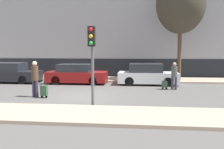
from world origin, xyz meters
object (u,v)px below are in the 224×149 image
Objects in this scene: parked_car_2 at (147,75)px; pedestrian_left at (35,77)px; parked_car_1 at (77,74)px; bare_tree_near_crossing at (181,4)px; trolley_right at (165,84)px; trolley_left at (44,90)px; parked_bicycle at (158,74)px; parked_car_0 at (9,73)px; pedestrian_right at (174,74)px; traffic_light at (92,50)px.

parked_car_2 is 2.23× the size of pedestrian_left.
parked_car_1 is 0.53× the size of bare_tree_near_crossing.
trolley_left is at bearing -151.34° from trolley_right.
parked_bicycle is 5.43m from bare_tree_near_crossing.
parked_car_0 is 11.03m from parked_bicycle.
parked_car_1 is 2.56× the size of pedestrian_right.
parked_car_0 is 1.09× the size of parked_car_2.
trolley_right is (0.96, -2.04, -0.36)m from parked_car_2.
parked_car_2 is 7.48m from trolley_left.
parked_car_0 reaches higher than trolley_left.
traffic_light is at bearing 168.49° from pedestrian_left.
parked_car_0 is at bearing 179.37° from parked_car_1.
parked_car_2 reaches higher than trolley_left.
parked_car_0 reaches higher than trolley_right.
pedestrian_left reaches higher than parked_car_1.
parked_bicycle is at bearing 22.71° from parked_car_1.
bare_tree_near_crossing reaches higher than parked_bicycle.
traffic_light is 1.85× the size of parked_bicycle.
pedestrian_left is at bearing -138.54° from bare_tree_near_crossing.
pedestrian_left is (-5.70, -5.22, 0.36)m from parked_car_2.
parked_car_1 is 9.10m from bare_tree_near_crossing.
parked_car_1 is at bearing 161.46° from trolley_right.
parked_car_0 reaches higher than parked_bicycle.
trolley_left is at bearing -133.85° from parked_car_2.
parked_car_1 reaches higher than parked_bicycle.
parked_car_0 is 9.91m from parked_car_2.
traffic_light is (-2.45, -7.10, 1.69)m from parked_car_2.
pedestrian_right is 4.50m from parked_bicycle.
traffic_light reaches higher than parked_car_2.
traffic_light is at bearing -118.17° from bare_tree_near_crossing.
parked_car_2 is 5.89m from bare_tree_near_crossing.
parked_car_1 is at bearing -0.63° from parked_car_0.
pedestrian_right reaches higher than trolley_right.
trolley_right is (-0.55, 0.05, -0.61)m from pedestrian_right.
pedestrian_left is 10.03m from parked_bicycle.
pedestrian_right is (11.42, -2.07, 0.25)m from parked_car_0.
traffic_light is at bearing -109.02° from parked_car_2.
parked_bicycle is (5.77, 2.42, -0.15)m from parked_car_1.
parked_car_1 is 2.34× the size of parked_bicycle.
parked_bicycle is at bearing 12.36° from parked_car_0.
parked_car_0 is 4.19× the size of trolley_right.
pedestrian_right reaches higher than parked_car_1.
parked_car_1 is 2.30× the size of pedestrian_left.
parked_car_1 is 1.03× the size of parked_car_2.
pedestrian_right is 6.30m from bare_tree_near_crossing.
parked_car_0 is at bearing -179.93° from parked_car_2.
bare_tree_near_crossing is (7.57, 7.32, 5.32)m from trolley_left.
pedestrian_left is 1.55× the size of trolley_left.
traffic_light is (2.46, -7.04, 1.71)m from parked_car_1.
bare_tree_near_crossing is at bearing 82.44° from pedestrian_right.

